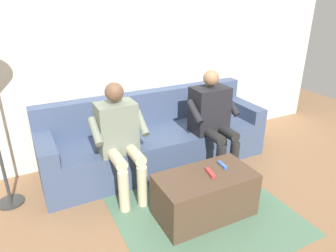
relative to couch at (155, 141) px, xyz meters
The scene contains 9 objects.
ground_plane 0.78m from the couch, 90.00° to the left, with size 8.00×8.00×0.00m, color #846042.
back_wall 1.04m from the couch, 90.00° to the right, with size 5.54×0.06×2.44m, color beige.
couch is the anchor object (origin of this frame).
coffee_table 1.06m from the couch, 90.00° to the left, with size 0.87×0.46×0.41m.
person_left_seated 0.72m from the couch, 147.37° to the left, with size 0.55×0.57×1.11m.
person_right_seated 0.73m from the couch, 34.12° to the left, with size 0.52×0.56×1.11m.
remote_blue 1.03m from the couch, 102.14° to the left, with size 0.13×0.03×0.02m, color #3860B7.
remote_red 1.07m from the couch, 92.28° to the left, with size 0.15×0.04×0.03m, color #B73333.
floor_rug 0.97m from the couch, 90.00° to the left, with size 1.53×1.65×0.01m, color #4C7056.
Camera 1 is at (1.32, 2.82, 1.87)m, focal length 33.08 mm.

